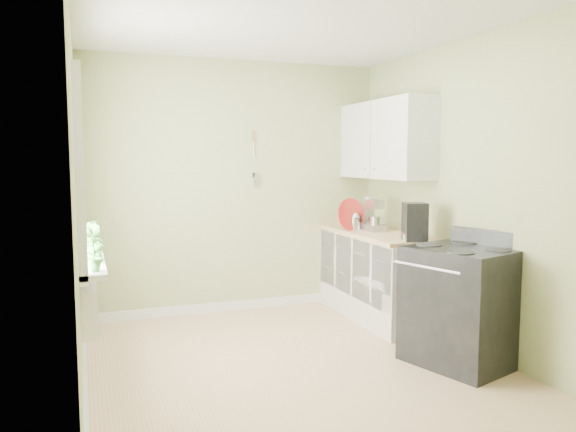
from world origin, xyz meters
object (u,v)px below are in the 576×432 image
object	(u,v)px
stove	(461,305)
kettle	(355,222)
stand_mixer	(373,216)
coffee_maker	(414,223)

from	to	relation	value
stove	kettle	bearing A→B (deg)	96.27
stand_mixer	coffee_maker	distance (m)	0.76
stand_mixer	kettle	xyz separation A→B (m)	(-0.16, 0.09, -0.06)
kettle	coffee_maker	distance (m)	0.87
stove	coffee_maker	distance (m)	0.92
stand_mixer	kettle	distance (m)	0.19
stove	kettle	size ratio (longest dim) A/B	5.93
stand_mixer	coffee_maker	xyz separation A→B (m)	(0.02, -0.76, 0.01)
stove	stand_mixer	size ratio (longest dim) A/B	2.96
stove	coffee_maker	bearing A→B (deg)	89.73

